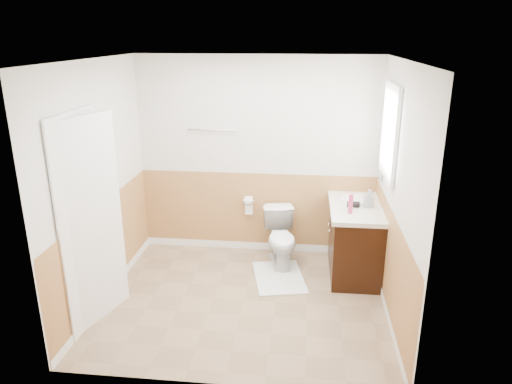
# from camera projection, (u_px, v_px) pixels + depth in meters

# --- Properties ---
(floor) EXTENTS (3.00, 3.00, 0.00)m
(floor) POSITION_uv_depth(u_px,v_px,m) (244.00, 300.00, 5.10)
(floor) COLOR #8C7051
(floor) RESTS_ON ground
(ceiling) EXTENTS (3.00, 3.00, 0.00)m
(ceiling) POSITION_uv_depth(u_px,v_px,m) (242.00, 60.00, 4.30)
(ceiling) COLOR white
(ceiling) RESTS_ON floor
(wall_back) EXTENTS (3.00, 0.00, 3.00)m
(wall_back) POSITION_uv_depth(u_px,v_px,m) (257.00, 158.00, 5.93)
(wall_back) COLOR silver
(wall_back) RESTS_ON floor
(wall_front) EXTENTS (3.00, 0.00, 3.00)m
(wall_front) POSITION_uv_depth(u_px,v_px,m) (220.00, 245.00, 3.48)
(wall_front) COLOR silver
(wall_front) RESTS_ON floor
(wall_left) EXTENTS (0.00, 3.00, 3.00)m
(wall_left) POSITION_uv_depth(u_px,v_px,m) (99.00, 185.00, 4.86)
(wall_left) COLOR silver
(wall_left) RESTS_ON floor
(wall_right) EXTENTS (0.00, 3.00, 3.00)m
(wall_right) POSITION_uv_depth(u_px,v_px,m) (398.00, 195.00, 4.55)
(wall_right) COLOR silver
(wall_right) RESTS_ON floor
(wainscot_back) EXTENTS (3.00, 0.00, 3.00)m
(wainscot_back) POSITION_uv_depth(u_px,v_px,m) (257.00, 214.00, 6.16)
(wainscot_back) COLOR #BE7D4C
(wainscot_back) RESTS_ON floor
(wainscot_front) EXTENTS (3.00, 0.00, 3.00)m
(wainscot_front) POSITION_uv_depth(u_px,v_px,m) (222.00, 332.00, 3.73)
(wainscot_front) COLOR #BE7D4C
(wainscot_front) RESTS_ON floor
(wainscot_left) EXTENTS (0.00, 2.60, 2.60)m
(wainscot_left) POSITION_uv_depth(u_px,v_px,m) (107.00, 251.00, 5.09)
(wainscot_left) COLOR #BE7D4C
(wainscot_left) RESTS_ON floor
(wainscot_right) EXTENTS (0.00, 2.60, 2.60)m
(wainscot_right) POSITION_uv_depth(u_px,v_px,m) (390.00, 265.00, 4.79)
(wainscot_right) COLOR #BE7D4C
(wainscot_right) RESTS_ON floor
(toilet) EXTENTS (0.51, 0.73, 0.68)m
(toilet) POSITION_uv_depth(u_px,v_px,m) (281.00, 238.00, 5.80)
(toilet) COLOR white
(toilet) RESTS_ON floor
(bath_mat) EXTENTS (0.71, 0.90, 0.02)m
(bath_mat) POSITION_uv_depth(u_px,v_px,m) (279.00, 277.00, 5.56)
(bath_mat) COLOR silver
(bath_mat) RESTS_ON floor
(vanity_cabinet) EXTENTS (0.55, 1.10, 0.80)m
(vanity_cabinet) POSITION_uv_depth(u_px,v_px,m) (354.00, 240.00, 5.61)
(vanity_cabinet) COLOR black
(vanity_cabinet) RESTS_ON floor
(vanity_knob_left) EXTENTS (0.03, 0.03, 0.03)m
(vanity_knob_left) POSITION_uv_depth(u_px,v_px,m) (330.00, 231.00, 5.50)
(vanity_knob_left) COLOR silver
(vanity_knob_left) RESTS_ON vanity_cabinet
(vanity_knob_right) EXTENTS (0.03, 0.03, 0.03)m
(vanity_knob_right) POSITION_uv_depth(u_px,v_px,m) (329.00, 224.00, 5.69)
(vanity_knob_right) COLOR silver
(vanity_knob_right) RESTS_ON vanity_cabinet
(countertop) EXTENTS (0.60, 1.15, 0.05)m
(countertop) POSITION_uv_depth(u_px,v_px,m) (356.00, 207.00, 5.48)
(countertop) COLOR silver
(countertop) RESTS_ON vanity_cabinet
(sink_basin) EXTENTS (0.36, 0.36, 0.02)m
(sink_basin) POSITION_uv_depth(u_px,v_px,m) (356.00, 200.00, 5.60)
(sink_basin) COLOR white
(sink_basin) RESTS_ON countertop
(faucet) EXTENTS (0.02, 0.02, 0.14)m
(faucet) POSITION_uv_depth(u_px,v_px,m) (372.00, 195.00, 5.57)
(faucet) COLOR #BABAC1
(faucet) RESTS_ON countertop
(lotion_bottle) EXTENTS (0.05, 0.05, 0.22)m
(lotion_bottle) POSITION_uv_depth(u_px,v_px,m) (351.00, 204.00, 5.17)
(lotion_bottle) COLOR #CA3473
(lotion_bottle) RESTS_ON countertop
(soap_dispenser) EXTENTS (0.11, 0.11, 0.21)m
(soap_dispenser) POSITION_uv_depth(u_px,v_px,m) (369.00, 198.00, 5.36)
(soap_dispenser) COLOR #9197A3
(soap_dispenser) RESTS_ON countertop
(hair_dryer_body) EXTENTS (0.14, 0.07, 0.07)m
(hair_dryer_body) POSITION_uv_depth(u_px,v_px,m) (353.00, 204.00, 5.38)
(hair_dryer_body) COLOR black
(hair_dryer_body) RESTS_ON countertop
(hair_dryer_handle) EXTENTS (0.03, 0.03, 0.07)m
(hair_dryer_handle) POSITION_uv_depth(u_px,v_px,m) (351.00, 207.00, 5.38)
(hair_dryer_handle) COLOR black
(hair_dryer_handle) RESTS_ON countertop
(mirror_panel) EXTENTS (0.02, 0.35, 0.90)m
(mirror_panel) POSITION_uv_depth(u_px,v_px,m) (382.00, 140.00, 5.49)
(mirror_panel) COLOR silver
(mirror_panel) RESTS_ON wall_right
(window_frame) EXTENTS (0.04, 0.80, 1.00)m
(window_frame) POSITION_uv_depth(u_px,v_px,m) (390.00, 132.00, 4.95)
(window_frame) COLOR white
(window_frame) RESTS_ON wall_right
(window_glass) EXTENTS (0.01, 0.70, 0.90)m
(window_glass) POSITION_uv_depth(u_px,v_px,m) (391.00, 132.00, 4.95)
(window_glass) COLOR white
(window_glass) RESTS_ON wall_right
(door) EXTENTS (0.29, 0.78, 2.04)m
(door) POSITION_uv_depth(u_px,v_px,m) (91.00, 223.00, 4.50)
(door) COLOR white
(door) RESTS_ON wall_left
(door_frame) EXTENTS (0.02, 0.92, 2.10)m
(door_frame) POSITION_uv_depth(u_px,v_px,m) (83.00, 222.00, 4.50)
(door_frame) COLOR white
(door_frame) RESTS_ON wall_left
(door_knob) EXTENTS (0.06, 0.06, 0.06)m
(door_knob) POSITION_uv_depth(u_px,v_px,m) (112.00, 217.00, 4.82)
(door_knob) COLOR silver
(door_knob) RESTS_ON door
(towel_bar) EXTENTS (0.62, 0.02, 0.02)m
(towel_bar) POSITION_uv_depth(u_px,v_px,m) (212.00, 130.00, 5.82)
(towel_bar) COLOR silver
(towel_bar) RESTS_ON wall_back
(tp_holder_bar) EXTENTS (0.14, 0.02, 0.02)m
(tp_holder_bar) POSITION_uv_depth(u_px,v_px,m) (249.00, 201.00, 6.05)
(tp_holder_bar) COLOR silver
(tp_holder_bar) RESTS_ON wall_back
(tp_roll) EXTENTS (0.10, 0.11, 0.11)m
(tp_roll) POSITION_uv_depth(u_px,v_px,m) (249.00, 201.00, 6.05)
(tp_roll) COLOR white
(tp_roll) RESTS_ON tp_holder_bar
(tp_sheet) EXTENTS (0.10, 0.01, 0.16)m
(tp_sheet) POSITION_uv_depth(u_px,v_px,m) (249.00, 209.00, 6.08)
(tp_sheet) COLOR white
(tp_sheet) RESTS_ON tp_roll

